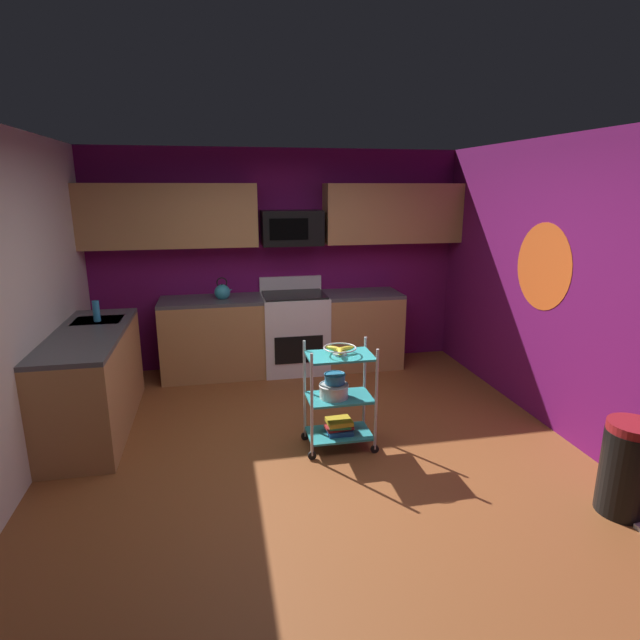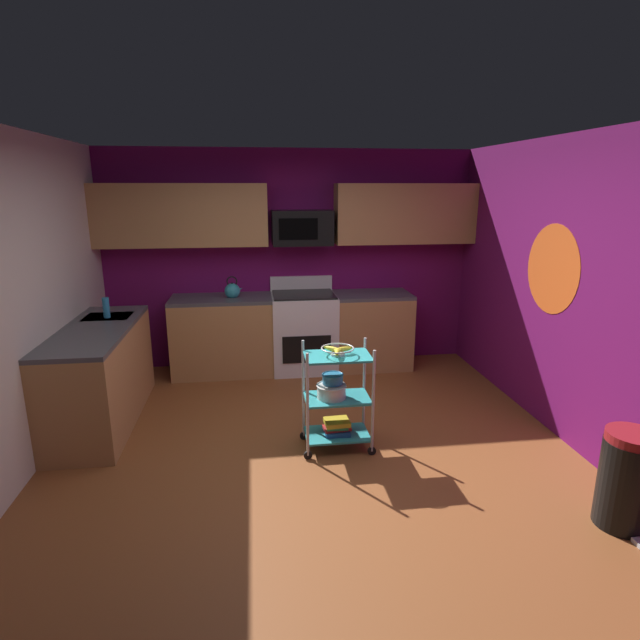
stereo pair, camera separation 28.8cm
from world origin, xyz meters
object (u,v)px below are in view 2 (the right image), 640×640
object	(u,v)px
mixing_bowl_large	(331,391)
oven_range	(304,331)
mixing_bowl_small	(333,378)
book_stack	(337,427)
dish_soap_bottle	(106,308)
fruit_bowl	(338,350)
rolling_cart	(337,398)
kettle	(232,291)
trash_can	(627,480)
microwave	(302,228)

from	to	relation	value
mixing_bowl_large	oven_range	bearing A→B (deg)	90.90
mixing_bowl_small	book_stack	size ratio (longest dim) A/B	0.76
mixing_bowl_large	dish_soap_bottle	size ratio (longest dim) A/B	1.26
dish_soap_bottle	fruit_bowl	bearing A→B (deg)	-29.11
rolling_cart	dish_soap_bottle	bearing A→B (deg)	150.89
oven_range	mixing_bowl_small	distance (m)	1.95
kettle	trash_can	xyz separation A→B (m)	(2.60, -3.24, -0.67)
kettle	trash_can	distance (m)	4.21
rolling_cart	mixing_bowl_small	size ratio (longest dim) A/B	5.03
kettle	dish_soap_bottle	xyz separation A→B (m)	(-1.19, -0.80, 0.02)
oven_range	mixing_bowl_small	bearing A→B (deg)	-88.66
rolling_cart	book_stack	bearing A→B (deg)	-135.00
dish_soap_bottle	microwave	bearing A→B (deg)	24.30
mixing_bowl_large	trash_can	bearing A→B (deg)	-35.98
rolling_cart	trash_can	bearing A→B (deg)	-36.76
microwave	rolling_cart	distance (m)	2.43
mixing_bowl_large	mixing_bowl_small	distance (m)	0.10
mixing_bowl_small	dish_soap_bottle	size ratio (longest dim) A/B	0.91
rolling_cart	dish_soap_bottle	xyz separation A→B (m)	(-2.10, 1.17, 0.57)
oven_range	dish_soap_bottle	xyz separation A→B (m)	(-2.02, -0.81, 0.54)
microwave	dish_soap_bottle	world-z (taller)	microwave
mixing_bowl_small	book_stack	world-z (taller)	mixing_bowl_small
microwave	fruit_bowl	world-z (taller)	microwave
fruit_bowl	mixing_bowl_large	xyz separation A→B (m)	(-0.05, 0.00, -0.36)
fruit_bowl	mixing_bowl_small	xyz separation A→B (m)	(-0.03, 0.03, -0.26)
microwave	mixing_bowl_large	bearing A→B (deg)	-89.14
oven_range	dish_soap_bottle	world-z (taller)	dish_soap_bottle
mixing_bowl_large	dish_soap_bottle	bearing A→B (deg)	150.31
dish_soap_bottle	trash_can	size ratio (longest dim) A/B	0.30
mixing_bowl_large	book_stack	size ratio (longest dim) A/B	1.05
rolling_cart	mixing_bowl_large	bearing A→B (deg)	-180.00
dish_soap_bottle	trash_can	bearing A→B (deg)	-32.69
trash_can	rolling_cart	bearing A→B (deg)	143.24
mixing_bowl_large	dish_soap_bottle	xyz separation A→B (m)	(-2.05, 1.17, 0.50)
kettle	microwave	bearing A→B (deg)	7.46
rolling_cart	trash_can	distance (m)	2.12
rolling_cart	trash_can	xyz separation A→B (m)	(1.69, -1.26, -0.12)
rolling_cart	mixing_bowl_small	bearing A→B (deg)	141.37
fruit_bowl	mixing_bowl_small	distance (m)	0.26
microwave	mixing_bowl_large	size ratio (longest dim) A/B	2.78
oven_range	fruit_bowl	xyz separation A→B (m)	(0.08, -1.98, 0.40)
book_stack	dish_soap_bottle	bearing A→B (deg)	150.89
fruit_bowl	mixing_bowl_large	size ratio (longest dim) A/B	1.08
microwave	kettle	xyz separation A→B (m)	(-0.83, -0.11, -0.70)
rolling_cart	mixing_bowl_small	xyz separation A→B (m)	(-0.03, 0.03, 0.17)
rolling_cart	oven_range	bearing A→B (deg)	92.32
kettle	trash_can	world-z (taller)	kettle
fruit_bowl	book_stack	world-z (taller)	fruit_bowl
microwave	dish_soap_bottle	bearing A→B (deg)	-155.70
trash_can	kettle	bearing A→B (deg)	128.79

